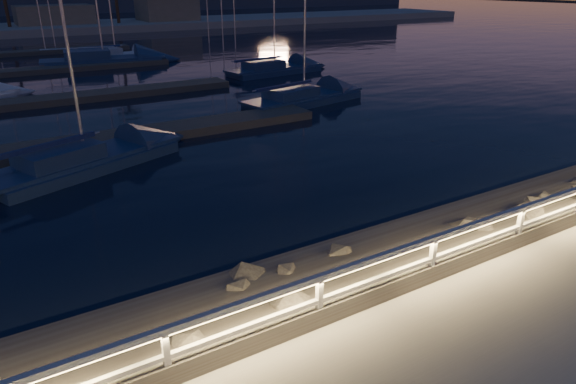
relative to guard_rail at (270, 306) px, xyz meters
name	(u,v)px	position (x,y,z in m)	size (l,w,h in m)	color
ground	(274,340)	(0.07, 0.00, -0.77)	(400.00, 400.00, 0.00)	#A29D92
harbor_water	(41,94)	(0.07, 31.22, -1.74)	(400.00, 440.00, 0.60)	black
guard_rail	(270,306)	(0.00, 0.00, 0.00)	(44.11, 0.12, 1.06)	white
riprap	(236,324)	(-0.28, 0.88, -0.86)	(32.31, 2.95, 1.44)	#676158
floating_docks	(36,83)	(0.07, 32.50, -1.17)	(22.00, 36.00, 0.40)	#5A534A
sailboat_c	(80,160)	(-0.80, 13.16, -0.96)	(7.99, 4.88, 13.16)	navy
sailboat_d	(301,97)	(12.51, 18.27, -0.97)	(8.30, 3.87, 13.54)	navy
sailboat_h	(272,69)	(16.25, 28.15, -0.97)	(8.23, 3.27, 13.55)	navy
sailboat_k	(114,55)	(7.76, 42.24, -0.97)	(7.56, 3.10, 12.46)	silver
sailboat_l	(100,60)	(5.98, 39.51, -0.90)	(10.30, 4.41, 16.87)	navy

